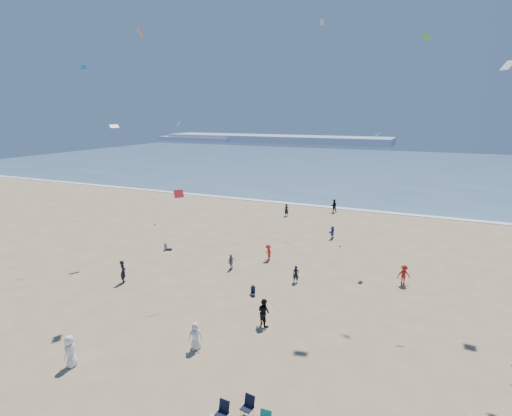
% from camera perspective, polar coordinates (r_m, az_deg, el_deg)
% --- Properties ---
extents(ground, '(220.00, 220.00, 0.00)m').
position_cam_1_polar(ground, '(21.77, -15.08, -26.39)').
color(ground, tan).
rests_on(ground, ground).
extents(ocean, '(220.00, 100.00, 0.06)m').
position_cam_1_polar(ocean, '(109.08, 17.96, 5.52)').
color(ocean, '#476B84').
rests_on(ocean, ground).
extents(surf_line, '(220.00, 1.20, 0.08)m').
position_cam_1_polar(surf_line, '(60.29, 12.63, -0.09)').
color(surf_line, white).
rests_on(surf_line, ground).
extents(headland_far, '(110.00, 20.00, 3.20)m').
position_cam_1_polar(headland_far, '(196.38, 2.69, 9.85)').
color(headland_far, '#7A8EA8').
rests_on(headland_far, ground).
extents(headland_near, '(40.00, 14.00, 2.00)m').
position_cam_1_polar(headland_near, '(209.93, -8.20, 9.79)').
color(headland_near, '#7A8EA8').
rests_on(headland_near, ground).
extents(standing_flyers, '(31.39, 50.28, 1.94)m').
position_cam_1_polar(standing_flyers, '(30.67, 8.59, -11.65)').
color(standing_flyers, white).
rests_on(standing_flyers, ground).
extents(seated_group, '(27.90, 27.79, 0.84)m').
position_cam_1_polar(seated_group, '(23.91, -4.06, -20.61)').
color(seated_group, silver).
rests_on(seated_group, ground).
extents(chair_cluster, '(2.63, 1.46, 1.00)m').
position_cam_1_polar(chair_cluster, '(20.33, -1.74, -27.39)').
color(chair_cluster, black).
rests_on(chair_cluster, ground).
extents(kites_aloft, '(39.86, 42.83, 31.08)m').
position_cam_1_polar(kites_aloft, '(25.88, 20.16, 13.37)').
color(kites_aloft, '#0BB7CF').
rests_on(kites_aloft, ground).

